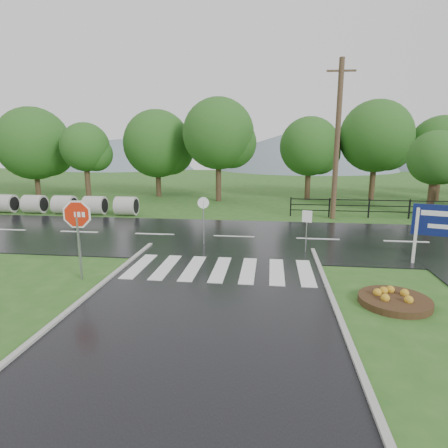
# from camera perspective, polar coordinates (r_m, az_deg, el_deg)

# --- Properties ---
(ground) EXTENTS (120.00, 120.00, 0.00)m
(ground) POSITION_cam_1_polar(r_m,az_deg,el_deg) (8.99, -5.02, -17.46)
(ground) COLOR #2B581D
(ground) RESTS_ON ground
(main_road) EXTENTS (90.00, 8.00, 0.04)m
(main_road) POSITION_cam_1_polar(r_m,az_deg,el_deg) (18.27, 1.54, -2.03)
(main_road) COLOR black
(main_road) RESTS_ON ground
(crosswalk) EXTENTS (6.50, 2.80, 0.02)m
(crosswalk) POSITION_cam_1_polar(r_m,az_deg,el_deg) (13.48, -0.56, -6.87)
(crosswalk) COLOR silver
(crosswalk) RESTS_ON ground
(fence_west) EXTENTS (9.58, 0.08, 1.20)m
(fence_west) POSITION_cam_1_polar(r_m,az_deg,el_deg) (24.68, 21.22, 2.53)
(fence_west) COLOR black
(fence_west) RESTS_ON ground
(hills) EXTENTS (102.00, 48.00, 48.00)m
(hills) POSITION_cam_1_polar(r_m,az_deg,el_deg) (75.36, 8.24, -3.55)
(hills) COLOR slate
(hills) RESTS_ON ground
(treeline) EXTENTS (83.20, 5.20, 10.00)m
(treeline) POSITION_cam_1_polar(r_m,az_deg,el_deg) (31.96, 5.79, 3.94)
(treeline) COLOR #1F5119
(treeline) RESTS_ON ground
(culvert_pipes) EXTENTS (11.80, 1.20, 1.20)m
(culvert_pipes) POSITION_cam_1_polar(r_m,az_deg,el_deg) (27.09, -25.05, 2.73)
(culvert_pipes) COLOR #9E9B93
(culvert_pipes) RESTS_ON ground
(stop_sign) EXTENTS (1.26, 0.13, 2.85)m
(stop_sign) POSITION_cam_1_polar(r_m,az_deg,el_deg) (13.03, -21.45, 0.33)
(stop_sign) COLOR #939399
(stop_sign) RESTS_ON ground
(flower_bed) EXTENTS (1.97, 1.97, 0.39)m
(flower_bed) POSITION_cam_1_polar(r_m,az_deg,el_deg) (11.78, 24.57, -10.40)
(flower_bed) COLOR #332111
(flower_bed) RESTS_ON ground
(reg_sign_small) EXTENTS (0.39, 0.11, 1.80)m
(reg_sign_small) POSITION_cam_1_polar(r_m,az_deg,el_deg) (15.66, 12.51, 0.23)
(reg_sign_small) COLOR #939399
(reg_sign_small) RESTS_ON ground
(reg_sign_round) EXTENTS (0.49, 0.16, 2.17)m
(reg_sign_round) POSITION_cam_1_polar(r_m,az_deg,el_deg) (16.60, -3.15, 1.41)
(reg_sign_round) COLOR #939399
(reg_sign_round) RESTS_ON ground
(utility_pole_east) EXTENTS (1.65, 0.31, 9.26)m
(utility_pole_east) POSITION_cam_1_polar(r_m,az_deg,el_deg) (23.46, 16.87, 12.15)
(utility_pole_east) COLOR #473523
(utility_pole_east) RESTS_ON ground
(entrance_tree_left) EXTENTS (3.37, 3.37, 5.32)m
(entrance_tree_left) POSITION_cam_1_polar(r_m,az_deg,el_deg) (27.15, 29.56, 8.72)
(entrance_tree_left) COLOR #3D2B1C
(entrance_tree_left) RESTS_ON ground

